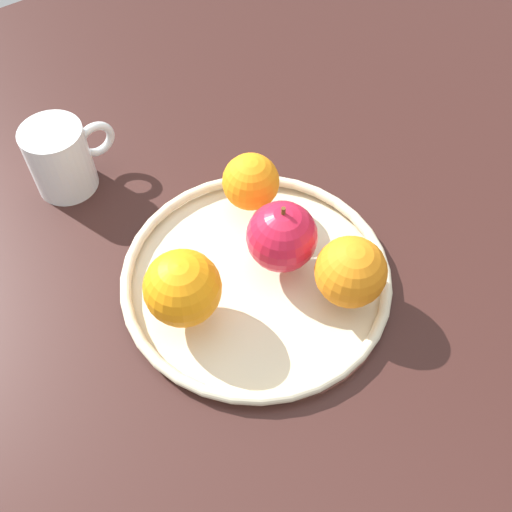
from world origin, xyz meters
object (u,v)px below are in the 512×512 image
orange_front_left (351,272)px  ambient_mug (61,158)px  orange_back_right (251,182)px  orange_center (183,288)px  fruit_bowl (256,277)px  apple (281,235)px

orange_front_left → ambient_mug: (-16.27, 32.57, -1.09)cm
orange_front_left → orange_back_right: orange_front_left is taller
orange_center → ambient_mug: size_ratio=0.71×
orange_center → ambient_mug: 24.61cm
fruit_bowl → orange_front_left: orange_front_left is taller
orange_back_right → ambient_mug: 22.73cm
apple → ambient_mug: apple is taller
ambient_mug → orange_center: bearing=-86.1°
orange_center → fruit_bowl: bearing=-4.1°
orange_front_left → orange_back_right: size_ratio=1.12×
fruit_bowl → orange_back_right: size_ratio=4.49×
orange_back_right → orange_front_left: bearing=-87.1°
fruit_bowl → orange_center: orange_center is taller
orange_front_left → ambient_mug: bearing=116.5°
apple → orange_front_left: bearing=-69.2°
orange_front_left → orange_back_right: bearing=92.9°
fruit_bowl → orange_front_left: size_ratio=4.00×
fruit_bowl → apple: size_ratio=3.51×
fruit_bowl → orange_center: bearing=175.9°
apple → orange_back_right: (2.11, 8.25, -0.51)cm
orange_front_left → orange_center: bearing=151.1°
fruit_bowl → ambient_mug: 27.27cm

